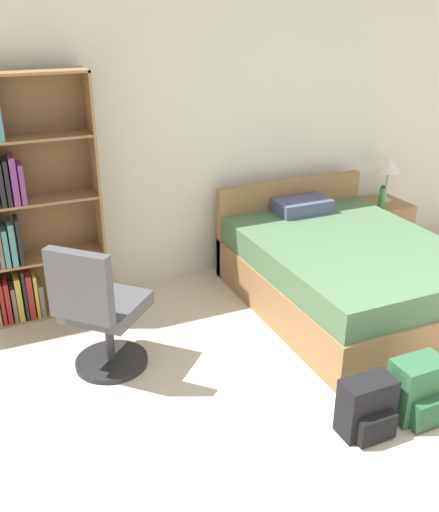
{
  "coord_description": "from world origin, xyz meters",
  "views": [
    {
      "loc": [
        -2.32,
        -1.4,
        2.37
      ],
      "look_at": [
        -0.82,
        1.98,
        0.71
      ],
      "focal_mm": 40.0,
      "sensor_mm": 36.0,
      "label": 1
    }
  ],
  "objects_px": {
    "nightstand": "(381,226)",
    "table_lamp": "(389,166)",
    "water_bottle": "(382,197)",
    "bed": "(343,271)",
    "office_chair": "(100,313)",
    "backpack_green": "(418,391)",
    "bookshelf": "(24,209)",
    "backpack_black": "(367,408)"
  },
  "relations": [
    {
      "from": "nightstand",
      "to": "table_lamp",
      "type": "height_order",
      "value": "table_lamp"
    },
    {
      "from": "water_bottle",
      "to": "bed",
      "type": "bearing_deg",
      "value": -142.47
    },
    {
      "from": "office_chair",
      "to": "water_bottle",
      "type": "height_order",
      "value": "office_chair"
    },
    {
      "from": "table_lamp",
      "to": "water_bottle",
      "type": "bearing_deg",
      "value": -137.72
    },
    {
      "from": "bed",
      "to": "water_bottle",
      "type": "height_order",
      "value": "bed"
    },
    {
      "from": "nightstand",
      "to": "backpack_green",
      "type": "relative_size",
      "value": 1.3
    },
    {
      "from": "bookshelf",
      "to": "bed",
      "type": "relative_size",
      "value": 0.96
    },
    {
      "from": "office_chair",
      "to": "water_bottle",
      "type": "distance_m",
      "value": 3.12
    },
    {
      "from": "table_lamp",
      "to": "backpack_green",
      "type": "bearing_deg",
      "value": -123.71
    },
    {
      "from": "water_bottle",
      "to": "backpack_black",
      "type": "distance_m",
      "value": 2.75
    },
    {
      "from": "bed",
      "to": "backpack_black",
      "type": "distance_m",
      "value": 1.61
    },
    {
      "from": "bed",
      "to": "office_chair",
      "type": "distance_m",
      "value": 2.09
    },
    {
      "from": "office_chair",
      "to": "backpack_green",
      "type": "xyz_separation_m",
      "value": [
        1.66,
        -1.25,
        -0.28
      ]
    },
    {
      "from": "water_bottle",
      "to": "backpack_green",
      "type": "xyz_separation_m",
      "value": [
        -1.34,
        -2.1,
        -0.43
      ]
    },
    {
      "from": "table_lamp",
      "to": "bed",
      "type": "bearing_deg",
      "value": -141.69
    },
    {
      "from": "bookshelf",
      "to": "backpack_black",
      "type": "bearing_deg",
      "value": -54.95
    },
    {
      "from": "office_chair",
      "to": "backpack_black",
      "type": "xyz_separation_m",
      "value": [
        1.28,
        -1.24,
        -0.29
      ]
    },
    {
      "from": "backpack_green",
      "to": "water_bottle",
      "type": "bearing_deg",
      "value": 57.56
    },
    {
      "from": "bookshelf",
      "to": "table_lamp",
      "type": "xyz_separation_m",
      "value": [
        3.48,
        -0.02,
        -0.03
      ]
    },
    {
      "from": "water_bottle",
      "to": "table_lamp",
      "type": "bearing_deg",
      "value": 42.28
    },
    {
      "from": "office_chair",
      "to": "table_lamp",
      "type": "bearing_deg",
      "value": 17.68
    },
    {
      "from": "bookshelf",
      "to": "backpack_green",
      "type": "height_order",
      "value": "bookshelf"
    },
    {
      "from": "bookshelf",
      "to": "water_bottle",
      "type": "relative_size",
      "value": 8.41
    },
    {
      "from": "office_chair",
      "to": "water_bottle",
      "type": "relative_size",
      "value": 4.32
    },
    {
      "from": "bookshelf",
      "to": "backpack_black",
      "type": "distance_m",
      "value": 2.87
    },
    {
      "from": "bed",
      "to": "table_lamp",
      "type": "bearing_deg",
      "value": 38.31
    },
    {
      "from": "water_bottle",
      "to": "backpack_black",
      "type": "xyz_separation_m",
      "value": [
        -1.71,
        -2.1,
        -0.45
      ]
    },
    {
      "from": "backpack_green",
      "to": "bookshelf",
      "type": "bearing_deg",
      "value": 130.87
    },
    {
      "from": "backpack_green",
      "to": "nightstand",
      "type": "bearing_deg",
      "value": 56.5
    },
    {
      "from": "office_chair",
      "to": "backpack_black",
      "type": "distance_m",
      "value": 1.81
    },
    {
      "from": "table_lamp",
      "to": "backpack_black",
      "type": "height_order",
      "value": "table_lamp"
    },
    {
      "from": "table_lamp",
      "to": "bookshelf",
      "type": "bearing_deg",
      "value": 179.68
    },
    {
      "from": "office_chair",
      "to": "water_bottle",
      "type": "xyz_separation_m",
      "value": [
        3.0,
        0.86,
        0.15
      ]
    },
    {
      "from": "backpack_black",
      "to": "table_lamp",
      "type": "bearing_deg",
      "value": 50.11
    },
    {
      "from": "table_lamp",
      "to": "backpack_black",
      "type": "relative_size",
      "value": 1.29
    },
    {
      "from": "table_lamp",
      "to": "backpack_green",
      "type": "relative_size",
      "value": 1.19
    },
    {
      "from": "bed",
      "to": "office_chair",
      "type": "xyz_separation_m",
      "value": [
        -2.08,
        -0.15,
        0.15
      ]
    },
    {
      "from": "bed",
      "to": "bookshelf",
      "type": "bearing_deg",
      "value": 159.85
    },
    {
      "from": "office_chair",
      "to": "table_lamp",
      "type": "height_order",
      "value": "office_chair"
    },
    {
      "from": "nightstand",
      "to": "water_bottle",
      "type": "relative_size",
      "value": 2.23
    },
    {
      "from": "nightstand",
      "to": "backpack_black",
      "type": "height_order",
      "value": "nightstand"
    },
    {
      "from": "office_chair",
      "to": "nightstand",
      "type": "xyz_separation_m",
      "value": [
        3.13,
        0.97,
        -0.21
      ]
    }
  ]
}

